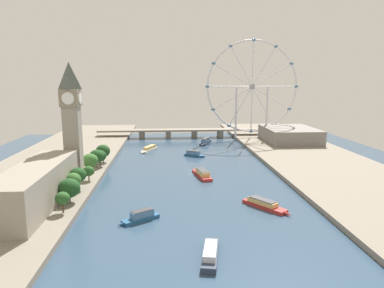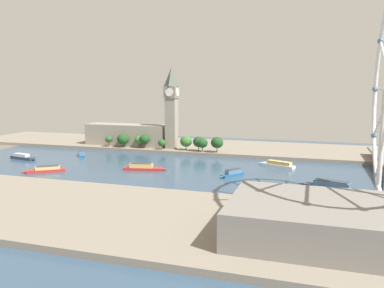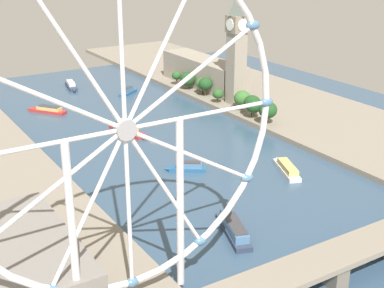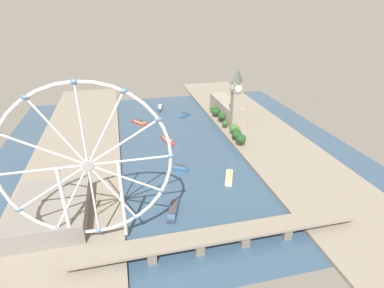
# 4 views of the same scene
# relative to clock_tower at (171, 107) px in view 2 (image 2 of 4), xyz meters

# --- Properties ---
(ground_plane) EXTENTS (385.17, 385.17, 0.00)m
(ground_plane) POSITION_rel_clock_tower_xyz_m (78.95, 26.06, -42.88)
(ground_plane) COLOR #334C66
(riverbank_left) EXTENTS (90.00, 520.00, 3.00)m
(riverbank_left) POSITION_rel_clock_tower_xyz_m (-28.63, 26.06, -41.38)
(riverbank_left) COLOR gray
(riverbank_left) RESTS_ON ground_plane
(riverbank_right) EXTENTS (90.00, 520.00, 3.00)m
(riverbank_right) POSITION_rel_clock_tower_xyz_m (186.54, 26.06, -41.38)
(riverbank_right) COLOR gray
(riverbank_right) RESTS_ON ground_plane
(clock_tower) EXTENTS (12.71, 12.71, 76.64)m
(clock_tower) POSITION_rel_clock_tower_xyz_m (0.00, 0.00, 0.00)
(clock_tower) COLOR gray
(clock_tower) RESTS_ON riverbank_left
(parliament_block) EXTENTS (22.00, 85.72, 21.09)m
(parliament_block) POSITION_rel_clock_tower_xyz_m (-6.89, -50.86, -29.34)
(parliament_block) COLOR gray
(parliament_block) RESTS_ON riverbank_left
(tree_row_embankment) EXTENTS (15.08, 119.91, 14.14)m
(tree_row_embankment) POSITION_rel_clock_tower_xyz_m (8.73, 1.17, -31.62)
(tree_row_embankment) COLOR #513823
(tree_row_embankment) RESTS_ON riverbank_left
(riverside_hall) EXTENTS (51.75, 65.98, 14.66)m
(riverside_hall) POSITION_rel_clock_tower_xyz_m (193.21, 131.85, -32.55)
(riverside_hall) COLOR gray
(riverside_hall) RESTS_ON riverbank_right
(tour_boat_0) EXTENTS (20.34, 15.45, 5.24)m
(tour_boat_0) POSITION_rel_clock_tower_xyz_m (48.66, -68.93, -40.75)
(tour_boat_0) COLOR #235684
(tour_boat_0) RESTS_ON ground_plane
(tour_boat_1) EXTENTS (12.28, 34.28, 5.34)m
(tour_boat_1) POSITION_rel_clock_tower_xyz_m (86.61, 9.15, -40.72)
(tour_boat_1) COLOR #B22D28
(tour_boat_1) RESTS_ON ground_plane
(tour_boat_2) EXTENTS (15.82, 30.71, 4.74)m
(tour_boat_2) POSITION_rel_clock_tower_xyz_m (44.33, 104.85, -40.86)
(tour_boat_2) COLOR white
(tour_boat_2) RESTS_ON ground_plane
(tour_boat_3) EXTENTS (15.96, 34.12, 5.87)m
(tour_boat_3) POSITION_rel_clock_tower_xyz_m (103.45, 140.91, -40.38)
(tour_boat_3) COLOR #2D384C
(tour_boat_3) RESTS_ON ground_plane
(tour_boat_4) EXTENTS (21.54, 27.38, 4.66)m
(tour_boat_4) POSITION_rel_clock_tower_xyz_m (114.17, -55.81, -40.96)
(tour_boat_4) COLOR #B22D28
(tour_boat_4) RESTS_ON ground_plane
(tour_boat_5) EXTENTS (10.20, 29.62, 4.94)m
(tour_boat_5) POSITION_rel_clock_tower_xyz_m (78.44, -107.58, -40.86)
(tour_boat_5) COLOR #2D384C
(tour_boat_5) RESTS_ON ground_plane
(tour_boat_6) EXTENTS (19.71, 14.81, 5.08)m
(tour_boat_6) POSITION_rel_clock_tower_xyz_m (86.02, 77.34, -40.75)
(tour_boat_6) COLOR #235684
(tour_boat_6) RESTS_ON ground_plane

